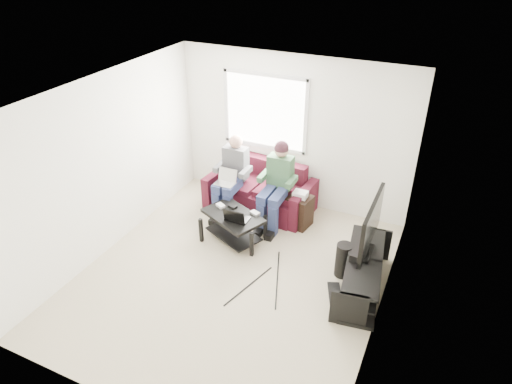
% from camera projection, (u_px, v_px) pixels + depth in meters
% --- Properties ---
extents(floor, '(4.50, 4.50, 0.00)m').
position_uv_depth(floor, '(233.00, 275.00, 6.42)').
color(floor, '#C6B49A').
rests_on(floor, ground).
extents(ceiling, '(4.50, 4.50, 0.00)m').
position_uv_depth(ceiling, '(227.00, 97.00, 5.11)').
color(ceiling, white).
rests_on(ceiling, wall_back).
extents(wall_back, '(4.50, 0.00, 4.50)m').
position_uv_depth(wall_back, '(293.00, 133.00, 7.53)').
color(wall_back, white).
rests_on(wall_back, floor).
extents(wall_front, '(4.50, 0.00, 4.50)m').
position_uv_depth(wall_front, '(111.00, 315.00, 4.00)').
color(wall_front, white).
rests_on(wall_front, floor).
extents(wall_left, '(0.00, 4.50, 4.50)m').
position_uv_depth(wall_left, '(105.00, 166.00, 6.49)').
color(wall_left, white).
rests_on(wall_left, floor).
extents(wall_right, '(0.00, 4.50, 4.50)m').
position_uv_depth(wall_right, '(390.00, 235.00, 5.04)').
color(wall_right, white).
rests_on(wall_right, floor).
extents(window, '(1.48, 0.04, 1.28)m').
position_uv_depth(window, '(265.00, 112.00, 7.55)').
color(window, white).
rests_on(window, wall_back).
extents(sofa, '(1.82, 0.95, 0.82)m').
position_uv_depth(sofa, '(261.00, 192.00, 7.83)').
color(sofa, '#43101F').
rests_on(sofa, floor).
extents(person_left, '(0.40, 0.70, 1.34)m').
position_uv_depth(person_left, '(232.00, 173.00, 7.53)').
color(person_left, navy).
rests_on(person_left, sofa).
extents(person_right, '(0.40, 0.71, 1.38)m').
position_uv_depth(person_right, '(277.00, 179.00, 7.22)').
color(person_right, navy).
rests_on(person_right, sofa).
extents(laptop_silver, '(0.34, 0.24, 0.24)m').
position_uv_depth(laptop_silver, '(225.00, 180.00, 7.36)').
color(laptop_silver, silver).
rests_on(laptop_silver, person_left).
extents(coffee_table, '(1.07, 0.89, 0.46)m').
position_uv_depth(coffee_table, '(233.00, 221.00, 7.00)').
color(coffee_table, black).
rests_on(coffee_table, floor).
extents(laptop_black, '(0.40, 0.34, 0.24)m').
position_uv_depth(laptop_black, '(238.00, 212.00, 6.77)').
color(laptop_black, black).
rests_on(laptop_black, coffee_table).
extents(controller_a, '(0.17, 0.15, 0.04)m').
position_uv_depth(controller_a, '(221.00, 206.00, 7.12)').
color(controller_a, silver).
rests_on(controller_a, coffee_table).
extents(controller_b, '(0.16, 0.13, 0.04)m').
position_uv_depth(controller_b, '(233.00, 206.00, 7.10)').
color(controller_b, black).
rests_on(controller_b, coffee_table).
extents(controller_c, '(0.16, 0.13, 0.04)m').
position_uv_depth(controller_c, '(255.00, 213.00, 6.93)').
color(controller_c, gray).
rests_on(controller_c, coffee_table).
extents(tv_stand, '(0.66, 1.57, 0.50)m').
position_uv_depth(tv_stand, '(363.00, 275.00, 6.09)').
color(tv_stand, black).
rests_on(tv_stand, floor).
extents(tv, '(0.12, 1.10, 0.81)m').
position_uv_depth(tv, '(371.00, 225.00, 5.80)').
color(tv, black).
rests_on(tv, tv_stand).
extents(soundbar, '(0.12, 0.50, 0.10)m').
position_uv_depth(soundbar, '(358.00, 249.00, 6.05)').
color(soundbar, black).
rests_on(soundbar, tv_stand).
extents(drink_cup, '(0.08, 0.08, 0.12)m').
position_uv_depth(drink_cup, '(372.00, 229.00, 6.43)').
color(drink_cup, '#B2864C').
rests_on(drink_cup, tv_stand).
extents(console_white, '(0.30, 0.22, 0.06)m').
position_uv_depth(console_white, '(356.00, 290.00, 5.74)').
color(console_white, silver).
rests_on(console_white, tv_stand).
extents(console_grey, '(0.34, 0.26, 0.08)m').
position_uv_depth(console_grey, '(368.00, 257.00, 6.29)').
color(console_grey, gray).
rests_on(console_grey, tv_stand).
extents(console_black, '(0.38, 0.30, 0.07)m').
position_uv_depth(console_black, '(362.00, 273.00, 6.01)').
color(console_black, black).
rests_on(console_black, tv_stand).
extents(subwoofer, '(0.23, 0.23, 0.51)m').
position_uv_depth(subwoofer, '(343.00, 260.00, 6.32)').
color(subwoofer, black).
rests_on(subwoofer, floor).
extents(keyboard_floor, '(0.33, 0.52, 0.03)m').
position_uv_depth(keyboard_floor, '(335.00, 295.00, 6.06)').
color(keyboard_floor, black).
rests_on(keyboard_floor, floor).
extents(end_table, '(0.36, 0.36, 0.63)m').
position_uv_depth(end_table, '(299.00, 210.00, 7.37)').
color(end_table, black).
rests_on(end_table, floor).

